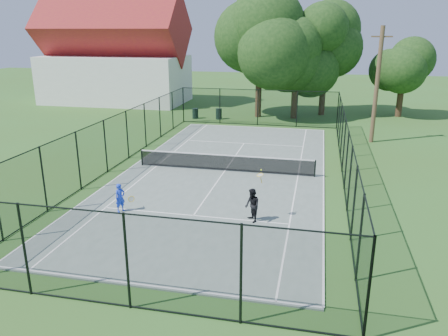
% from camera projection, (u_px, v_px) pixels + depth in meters
% --- Properties ---
extents(ground, '(120.00, 120.00, 0.00)m').
position_uv_depth(ground, '(225.00, 172.00, 24.78)').
color(ground, '#36591E').
extents(tennis_court, '(11.00, 24.00, 0.06)m').
position_uv_depth(tennis_court, '(225.00, 171.00, 24.77)').
color(tennis_court, slate).
rests_on(tennis_court, ground).
extents(tennis_net, '(10.08, 0.08, 0.95)m').
position_uv_depth(tennis_net, '(225.00, 162.00, 24.60)').
color(tennis_net, black).
rests_on(tennis_net, tennis_court).
extents(fence, '(13.10, 26.10, 3.00)m').
position_uv_depth(fence, '(225.00, 146.00, 24.33)').
color(fence, black).
rests_on(fence, ground).
extents(tree_near_left, '(7.63, 7.63, 9.95)m').
position_uv_depth(tree_near_left, '(259.00, 48.00, 38.60)').
color(tree_near_left, '#332114').
rests_on(tree_near_left, ground).
extents(tree_near_mid, '(6.28, 6.28, 8.21)m').
position_uv_depth(tree_near_mid, '(296.00, 61.00, 38.29)').
color(tree_near_mid, '#332114').
rests_on(tree_near_mid, ground).
extents(tree_near_right, '(6.81, 6.81, 9.39)m').
position_uv_depth(tree_near_right, '(326.00, 50.00, 39.59)').
color(tree_near_right, '#332114').
rests_on(tree_near_right, ground).
extents(tree_far_right, '(4.90, 4.90, 6.48)m').
position_uv_depth(tree_far_right, '(403.00, 73.00, 39.32)').
color(tree_far_right, '#332114').
rests_on(tree_far_right, ground).
extents(building, '(15.30, 8.15, 11.87)m').
position_uv_depth(building, '(115.00, 57.00, 47.23)').
color(building, silver).
rests_on(building, ground).
extents(trash_bin_left, '(0.58, 0.58, 0.92)m').
position_uv_depth(trash_bin_left, '(195.00, 113.00, 39.53)').
color(trash_bin_left, black).
rests_on(trash_bin_left, ground).
extents(trash_bin_right, '(0.58, 0.58, 0.95)m').
position_uv_depth(trash_bin_right, '(219.00, 114.00, 39.22)').
color(trash_bin_right, black).
rests_on(trash_bin_right, ground).
extents(utility_pole, '(1.40, 0.30, 7.99)m').
position_uv_depth(utility_pole, '(377.00, 85.00, 30.14)').
color(utility_pole, '#4C3823').
rests_on(utility_pole, ground).
extents(player_blue, '(0.84, 0.55, 1.27)m').
position_uv_depth(player_blue, '(120.00, 198.00, 19.08)').
color(player_blue, '#1836D0').
rests_on(player_blue, tennis_court).
extents(player_black, '(0.82, 0.95, 2.16)m').
position_uv_depth(player_black, '(252.00, 205.00, 18.03)').
color(player_black, black).
rests_on(player_black, tennis_court).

